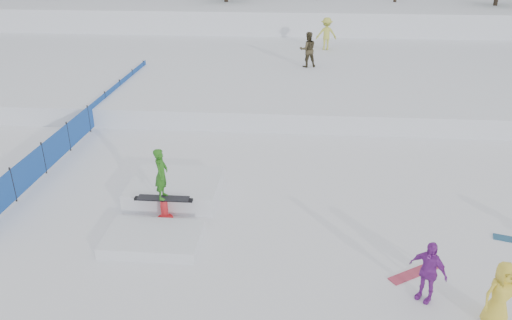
# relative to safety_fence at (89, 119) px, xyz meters

# --- Properties ---
(ground) EXTENTS (120.00, 120.00, 0.00)m
(ground) POSITION_rel_safety_fence_xyz_m (6.50, -6.60, -0.55)
(ground) COLOR white
(snow_berm) EXTENTS (60.00, 14.00, 2.40)m
(snow_berm) POSITION_rel_safety_fence_xyz_m (6.50, 23.40, 0.65)
(snow_berm) COLOR white
(snow_berm) RESTS_ON ground
(snow_midrise) EXTENTS (50.00, 18.00, 0.80)m
(snow_midrise) POSITION_rel_safety_fence_xyz_m (6.50, 9.40, -0.15)
(snow_midrise) COLOR white
(snow_midrise) RESTS_ON ground
(safety_fence) EXTENTS (0.05, 16.00, 1.10)m
(safety_fence) POSITION_rel_safety_fence_xyz_m (0.00, 0.00, 0.00)
(safety_fence) COLOR #1A489E
(safety_fence) RESTS_ON ground
(walker_olive) EXTENTS (1.02, 0.87, 1.81)m
(walker_olive) POSITION_rel_safety_fence_xyz_m (8.66, 8.16, 1.16)
(walker_olive) COLOR #3F3722
(walker_olive) RESTS_ON snow_midrise
(walker_ygreen) EXTENTS (1.27, 0.79, 1.89)m
(walker_ygreen) POSITION_rel_safety_fence_xyz_m (9.81, 12.58, 1.20)
(walker_ygreen) COLOR #C4C949
(walker_ygreen) RESTS_ON snow_midrise
(spectator_purple) EXTENTS (0.87, 0.81, 1.44)m
(spectator_purple) POSITION_rel_safety_fence_xyz_m (11.00, -9.11, 0.17)
(spectator_purple) COLOR purple
(spectator_purple) RESTS_ON ground
(spectator_yellow) EXTENTS (0.80, 0.62, 1.46)m
(spectator_yellow) POSITION_rel_safety_fence_xyz_m (12.25, -9.78, 0.18)
(spectator_yellow) COLOR yellow
(spectator_yellow) RESTS_ON ground
(loose_board_red) EXTENTS (1.33, 1.00, 0.03)m
(loose_board_red) POSITION_rel_safety_fence_xyz_m (11.00, -8.23, -0.54)
(loose_board_red) COLOR #AA334A
(loose_board_red) RESTS_ON ground
(jib_rail_feature) EXTENTS (2.60, 4.40, 2.11)m
(jib_rail_feature) POSITION_rel_safety_fence_xyz_m (4.63, -5.77, -0.25)
(jib_rail_feature) COLOR white
(jib_rail_feature) RESTS_ON ground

